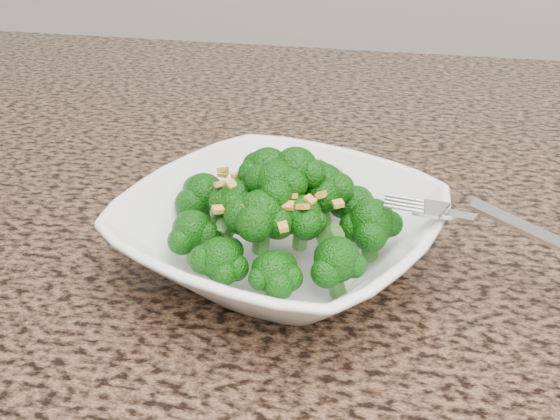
# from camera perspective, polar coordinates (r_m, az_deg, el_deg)

# --- Properties ---
(granite_counter) EXTENTS (1.64, 1.04, 0.03)m
(granite_counter) POSITION_cam_1_polar(r_m,az_deg,el_deg) (0.63, 14.26, -2.45)
(granite_counter) COLOR brown
(granite_counter) RESTS_ON cabinet
(bowl) EXTENTS (0.30, 0.30, 0.06)m
(bowl) POSITION_cam_1_polar(r_m,az_deg,el_deg) (0.54, 0.00, -2.00)
(bowl) COLOR white
(bowl) RESTS_ON granite_counter
(broccoli_pile) EXTENTS (0.21, 0.21, 0.06)m
(broccoli_pile) POSITION_cam_1_polar(r_m,az_deg,el_deg) (0.51, 0.00, 3.89)
(broccoli_pile) COLOR #0E5009
(broccoli_pile) RESTS_ON bowl
(garlic_topping) EXTENTS (0.12, 0.12, 0.01)m
(garlic_topping) POSITION_cam_1_polar(r_m,az_deg,el_deg) (0.49, 0.00, 7.58)
(garlic_topping) COLOR gold
(garlic_topping) RESTS_ON broccoli_pile
(fork) EXTENTS (0.19, 0.10, 0.01)m
(fork) POSITION_cam_1_polar(r_m,az_deg,el_deg) (0.50, 14.81, -0.54)
(fork) COLOR silver
(fork) RESTS_ON bowl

